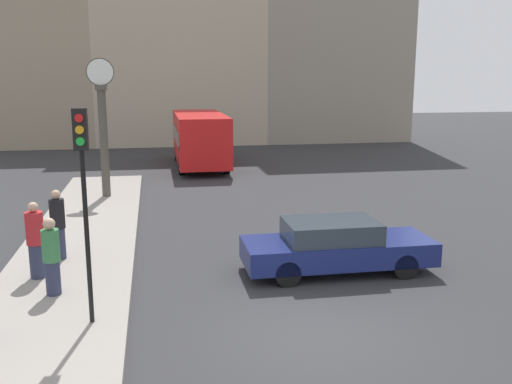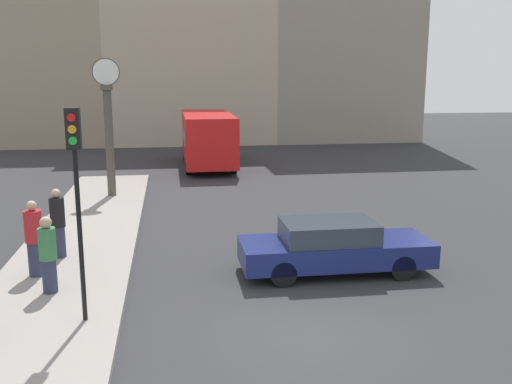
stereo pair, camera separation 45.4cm
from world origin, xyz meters
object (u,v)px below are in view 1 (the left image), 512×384
Objects in this scene: traffic_light_near at (83,173)px; sedan_car at (336,246)px; bus_distant at (200,137)px; street_clock at (103,129)px; pedestrian_black_jacket at (58,225)px; pedestrian_red_top at (36,241)px; pedestrian_green_hoodie at (51,257)px.

sedan_car is at bearing 22.16° from traffic_light_near.
bus_distant is (-1.94, 17.33, 0.94)m from sedan_car.
street_clock is at bearing 92.88° from traffic_light_near.
street_clock is 2.92× the size of pedestrian_black_jacket.
sedan_car is 11.73m from street_clock.
bus_distant is 8.87m from street_clock.
pedestrian_black_jacket is (-4.93, -15.48, -0.55)m from bus_distant.
bus_distant is at bearing 72.79° from pedestrian_red_top.
street_clock is (-4.33, -7.64, 1.19)m from bus_distant.
pedestrian_green_hoodie is (0.25, -2.54, -0.05)m from pedestrian_black_jacket.
bus_distant is 1.47× the size of street_clock.
pedestrian_green_hoodie is (-0.96, 1.61, -2.07)m from traffic_light_near.
pedestrian_green_hoodie is (-0.35, -10.38, -1.80)m from street_clock.
street_clock reaches higher than pedestrian_red_top.
street_clock reaches higher than traffic_light_near.
traffic_light_near is 3.75m from pedestrian_red_top.
sedan_car is at bearing -83.62° from bus_distant.
street_clock reaches higher than bus_distant.
pedestrian_red_top is (-5.22, -16.86, -0.56)m from bus_distant.
pedestrian_red_top reaches higher than sedan_car.
pedestrian_green_hoodie is (-4.68, -18.02, -0.61)m from bus_distant.
traffic_light_near reaches higher than pedestrian_black_jacket.
pedestrian_red_top is at bearing -101.88° from pedestrian_black_jacket.
pedestrian_black_jacket is 2.56m from pedestrian_green_hoodie.
traffic_light_near is at bearing -87.12° from street_clock.
bus_distant reaches higher than pedestrian_black_jacket.
pedestrian_black_jacket is (-6.87, 1.85, 0.39)m from sedan_car.
pedestrian_black_jacket is (-0.60, -7.84, -1.75)m from street_clock.
pedestrian_red_top is at bearing 176.25° from sedan_car.
pedestrian_black_jacket is 1.00× the size of pedestrian_red_top.
street_clock is 3.11× the size of pedestrian_green_hoodie.
street_clock is at bearing 84.46° from pedestrian_red_top.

